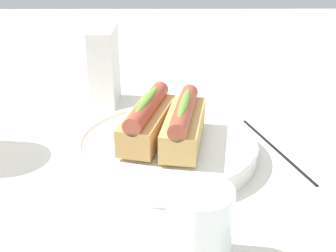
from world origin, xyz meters
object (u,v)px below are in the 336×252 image
object	(u,v)px
hotdog_front	(186,123)
hotdog_back	(150,119)
serving_bowl	(168,147)
chopstick_near	(278,148)
water_glass	(203,230)
napkin_box	(107,68)

from	to	relation	value
hotdog_front	hotdog_back	size ratio (longest dim) A/B	0.99
serving_bowl	hotdog_front	bearing A→B (deg)	-105.84
chopstick_near	water_glass	bearing A→B (deg)	133.80
serving_bowl	hotdog_back	xyz separation A→B (m)	(0.01, 0.03, 0.04)
napkin_box	chopstick_near	bearing A→B (deg)	-121.68
chopstick_near	napkin_box	bearing A→B (deg)	40.34
hotdog_front	napkin_box	distance (m)	0.25
chopstick_near	hotdog_front	bearing A→B (deg)	83.61
serving_bowl	water_glass	xyz separation A→B (m)	(-0.23, -0.03, 0.03)
serving_bowl	hotdog_front	xyz separation A→B (m)	(-0.01, -0.03, 0.04)
napkin_box	serving_bowl	bearing A→B (deg)	-149.90
hotdog_back	serving_bowl	bearing A→B (deg)	-105.84
serving_bowl	chopstick_near	xyz separation A→B (m)	(0.02, -0.17, -0.01)
serving_bowl	water_glass	distance (m)	0.23
hotdog_front	chopstick_near	size ratio (longest dim) A/B	0.71
water_glass	hotdog_back	bearing A→B (deg)	14.37
napkin_box	chopstick_near	world-z (taller)	napkin_box
hotdog_front	napkin_box	xyz separation A→B (m)	(0.21, 0.14, 0.02)
napkin_box	hotdog_back	bearing A→B (deg)	-155.13
serving_bowl	chopstick_near	bearing A→B (deg)	-83.38
hotdog_back	napkin_box	size ratio (longest dim) A/B	1.05
water_glass	hotdog_front	bearing A→B (deg)	1.94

